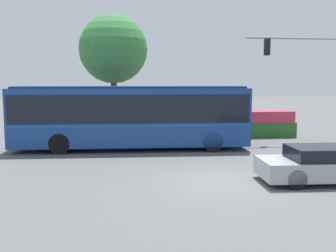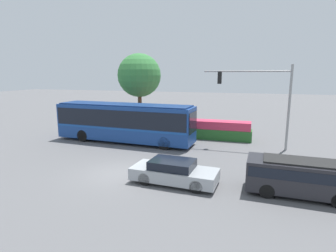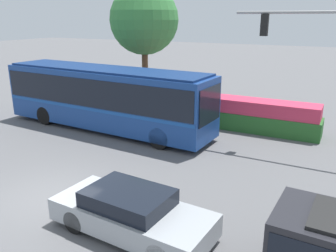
{
  "view_description": "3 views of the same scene",
  "coord_description": "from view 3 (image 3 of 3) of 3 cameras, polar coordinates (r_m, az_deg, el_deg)",
  "views": [
    {
      "loc": [
        -3.52,
        -12.25,
        3.44
      ],
      "look_at": [
        -1.53,
        2.69,
        1.65
      ],
      "focal_mm": 40.33,
      "sensor_mm": 36.0,
      "label": 1
    },
    {
      "loc": [
        7.13,
        -13.45,
        5.65
      ],
      "look_at": [
        1.49,
        5.05,
        1.93
      ],
      "focal_mm": 29.17,
      "sensor_mm": 36.0,
      "label": 2
    },
    {
      "loc": [
        8.22,
        -7.37,
        5.64
      ],
      "look_at": [
        1.48,
        5.56,
        1.12
      ],
      "focal_mm": 37.61,
      "sensor_mm": 36.0,
      "label": 3
    }
  ],
  "objects": [
    {
      "name": "street_tree_left",
      "position": [
        23.07,
        -3.89,
        16.74
      ],
      "size": [
        4.34,
        4.34,
        7.65
      ],
      "color": "brown",
      "rests_on": "ground"
    },
    {
      "name": "ground_plane",
      "position": [
        12.39,
        -18.58,
        -10.83
      ],
      "size": [
        140.0,
        140.0,
        0.0
      ],
      "primitive_type": "plane",
      "color": "#5B5B5E"
    },
    {
      "name": "flowering_hedge",
      "position": [
        19.28,
        7.55,
        2.5
      ],
      "size": [
        10.92,
        1.45,
        1.61
      ],
      "color": "#286028",
      "rests_on": "ground"
    },
    {
      "name": "sedan_foreground",
      "position": [
        9.8,
        -5.96,
        -13.82
      ],
      "size": [
        4.6,
        2.11,
        1.24
      ],
      "rotation": [
        0.0,
        0.0,
        -0.07
      ],
      "color": "#9EA3A8",
      "rests_on": "ground"
    },
    {
      "name": "city_bus",
      "position": [
        18.42,
        -10.15,
        5.0
      ],
      "size": [
        11.86,
        3.14,
        3.2
      ],
      "rotation": [
        0.0,
        0.0,
        -0.05
      ],
      "color": "navy",
      "rests_on": "ground"
    }
  ]
}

